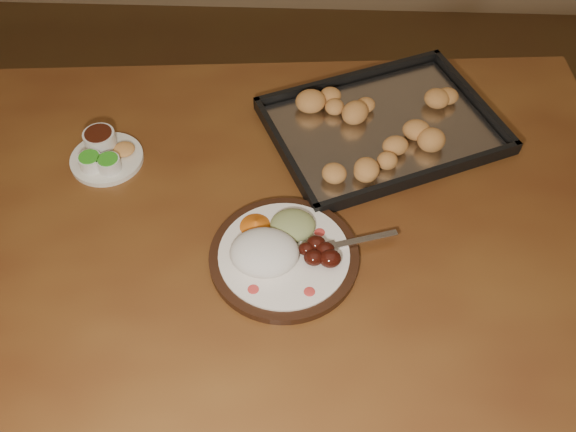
{
  "coord_description": "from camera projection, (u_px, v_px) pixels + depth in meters",
  "views": [
    {
      "loc": [
        -0.16,
        -0.62,
        1.69
      ],
      "look_at": [
        -0.19,
        0.13,
        0.77
      ],
      "focal_mm": 40.0,
      "sensor_mm": 36.0,
      "label": 1
    }
  ],
  "objects": [
    {
      "name": "baking_tray",
      "position": [
        383.0,
        125.0,
        1.35
      ],
      "size": [
        0.56,
        0.5,
        0.05
      ],
      "rotation": [
        0.0,
        0.0,
        0.42
      ],
      "color": "black",
      "rests_on": "dining_table"
    },
    {
      "name": "condiment_saucer",
      "position": [
        104.0,
        154.0,
        1.29
      ],
      "size": [
        0.15,
        0.15,
        0.05
      ],
      "rotation": [
        0.0,
        0.0,
        0.2
      ],
      "color": "white",
      "rests_on": "dining_table"
    },
    {
      "name": "dining_table",
      "position": [
        250.0,
        241.0,
        1.3
      ],
      "size": [
        1.56,
        1.01,
        0.75
      ],
      "rotation": [
        0.0,
        0.0,
        0.08
      ],
      "color": "brown",
      "rests_on": "ground"
    },
    {
      "name": "dinner_plate",
      "position": [
        281.0,
        252.0,
        1.14
      ],
      "size": [
        0.34,
        0.27,
        0.06
      ],
      "rotation": [
        0.0,
        0.0,
        0.15
      ],
      "color": "black",
      "rests_on": "dining_table"
    }
  ]
}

